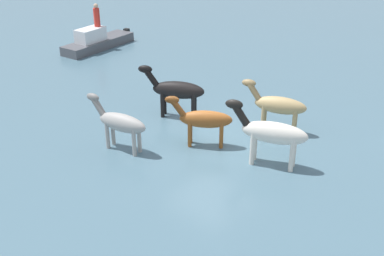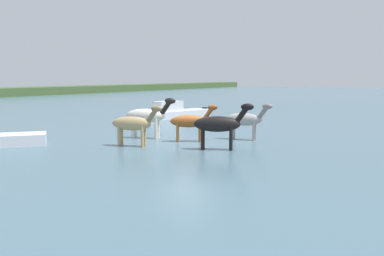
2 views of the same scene
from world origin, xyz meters
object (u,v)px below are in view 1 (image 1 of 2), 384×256
Objects in this scene: horse_gray_outer at (278,105)px; person_spotter_bow at (97,16)px; horse_lead at (203,119)px; horse_mid_herd at (120,122)px; boat_motor_center at (97,43)px; horse_chestnut_trailing at (176,90)px; horse_pinto_flank at (271,133)px.

horse_gray_outer is 1.89× the size of person_spotter_bow.
horse_lead is at bearing 67.38° from person_spotter_bow.
person_spotter_bow is at bearing -46.96° from horse_mid_herd.
horse_mid_herd is 0.49× the size of boat_motor_center.
person_spotter_bow is at bearing -51.33° from horse_chestnut_trailing.
person_spotter_bow is at bearing -38.67° from horse_pinto_flank.
horse_lead is 12.20m from boat_motor_center.
horse_mid_herd is 11.59m from person_spotter_bow.
horse_mid_herd is 4.70m from horse_pinto_flank.
horse_pinto_flank reaches higher than horse_chestnut_trailing.
horse_pinto_flank is 14.24m from person_spotter_bow.
horse_gray_outer is 5.34m from horse_mid_herd.
horse_lead is at bearing -144.35° from horse_mid_herd.
horse_chestnut_trailing is at bearing 61.88° from boat_motor_center.
horse_chestnut_trailing reaches higher than horse_gray_outer.
horse_chestnut_trailing is 0.50× the size of boat_motor_center.
horse_gray_outer is 0.49× the size of boat_motor_center.
horse_gray_outer is at bearing 73.51° from boat_motor_center.
horse_chestnut_trailing is (-1.05, -2.19, 0.12)m from horse_lead.
person_spotter_bow reaches higher than horse_gray_outer.
boat_motor_center is at bearing -50.77° from horse_chestnut_trailing.
horse_lead is (2.46, -1.23, -0.04)m from horse_gray_outer.
horse_lead is at bearing -11.84° from horse_pinto_flank.
person_spotter_bow reaches higher than horse_chestnut_trailing.
horse_pinto_flank reaches higher than horse_lead.
horse_pinto_flank reaches higher than boat_motor_center.
horse_mid_herd is 3.03m from horse_chestnut_trailing.
person_spotter_bow reaches higher than horse_lead.
horse_chestnut_trailing is at bearing 68.14° from person_spotter_bow.
horse_gray_outer is at bearing -136.23° from horse_mid_herd.
horse_mid_herd is at bearing 48.61° from boat_motor_center.
person_spotter_bow is at bearing -58.36° from horse_lead.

